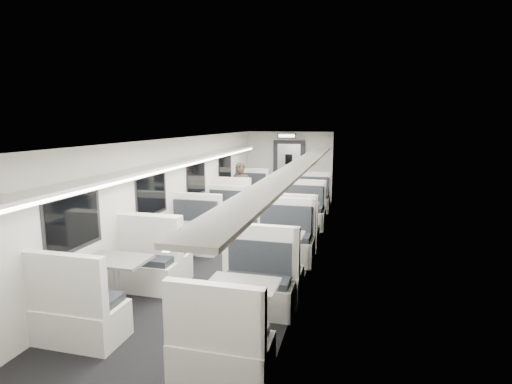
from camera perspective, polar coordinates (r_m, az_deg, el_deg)
The scene contains 19 objects.
room at distance 8.31m, azimuth -2.20°, elevation -0.70°, with size 3.24×12.24×2.64m.
booth_left_a at distance 11.98m, azimuth -2.08°, elevation -1.16°, with size 1.16×2.35×1.26m.
booth_left_b at distance 9.84m, azimuth -5.91°, elevation -4.04°, with size 1.00×2.03×1.08m.
booth_left_c at distance 7.94m, azimuth -11.29°, elevation -7.31°, with size 1.13×2.28×1.22m.
booth_left_d at distance 6.32m, azimuth -19.24°, elevation -12.30°, with size 1.12×2.28×1.22m.
booth_right_a at distance 11.67m, azimuth 7.51°, elevation -1.65°, with size 1.10×2.23×1.19m.
booth_right_b at distance 9.62m, azimuth 5.98°, elevation -4.03°, with size 1.15×2.33×1.25m.
booth_right_c at distance 7.11m, azimuth 2.78°, elevation -9.08°, with size 1.16×2.35×1.26m.
booth_right_d at distance 5.27m, azimuth -1.95°, elevation -16.57°, with size 1.07×2.18×1.16m.
passenger at distance 11.05m, azimuth -2.14°, elevation -0.02°, with size 0.60×0.39×1.63m, color black.
window_a at distance 11.94m, azimuth -4.41°, elevation 3.30°, with size 0.02×1.18×0.84m, color black.
window_b at distance 9.90m, azimuth -8.50°, elevation 1.82°, with size 0.02×1.18×0.84m, color black.
window_c at distance 7.95m, azimuth -14.64°, elevation -0.42°, with size 0.02×1.18×0.84m, color black.
window_d at distance 6.16m, azimuth -24.56°, elevation -4.00°, with size 0.02×1.18×0.84m, color black.
luggage_rack_left at distance 8.38m, azimuth -11.04°, elevation 4.16°, with size 0.46×10.40×0.09m.
luggage_rack_right at distance 7.65m, azimuth 6.10°, elevation 3.74°, with size 0.46×10.40×0.09m.
vestibule_door at distance 14.06m, azimuth 4.71°, elevation 3.04°, with size 1.10×0.13×2.10m.
exit_sign at distance 13.48m, azimuth 4.43°, elevation 8.03°, with size 0.62×0.12×0.16m.
wall_notice at distance 13.89m, azimuth 7.79°, elevation 4.80°, with size 0.32×0.02×0.40m, color silver.
Camera 1 is at (2.34, -7.83, 2.75)m, focal length 28.00 mm.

